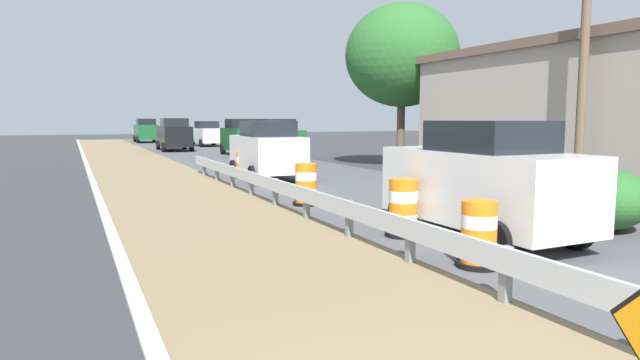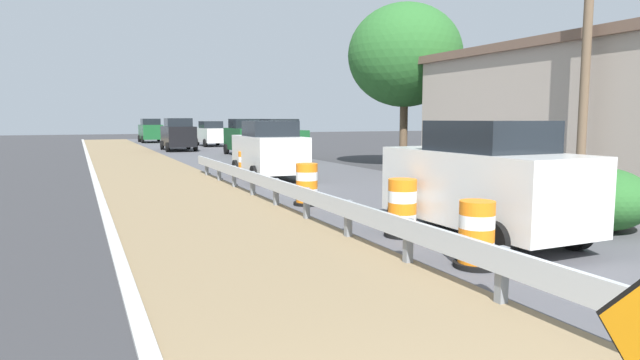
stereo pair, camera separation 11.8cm
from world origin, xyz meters
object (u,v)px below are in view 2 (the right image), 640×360
(traffic_barrel_far, at_px, (245,166))
(car_trailing_far_lane, at_px, (151,131))
(traffic_barrel_nearest, at_px, (476,238))
(car_lead_far_lane, at_px, (269,150))
(traffic_barrel_mid, at_px, (307,186))
(car_trailing_near_lane, at_px, (246,137))
(car_mid_far_lane, at_px, (280,140))
(car_distant_b, at_px, (178,134))
(car_lead_near_lane, at_px, (482,181))
(car_distant_a, at_px, (211,134))
(traffic_barrel_close, at_px, (402,211))
(utility_pole_near, at_px, (586,50))

(traffic_barrel_far, xyz_separation_m, car_trailing_far_lane, (0.52, 32.89, 0.64))
(traffic_barrel_nearest, xyz_separation_m, car_lead_far_lane, (1.02, 12.66, 0.61))
(traffic_barrel_mid, xyz_separation_m, car_trailing_near_lane, (4.02, 19.23, 0.61))
(car_trailing_far_lane, bearing_deg, car_mid_far_lane, -172.54)
(traffic_barrel_far, distance_m, car_distant_b, 18.80)
(car_lead_near_lane, height_order, car_mid_far_lane, car_mid_far_lane)
(traffic_barrel_nearest, height_order, car_trailing_far_lane, car_trailing_far_lane)
(car_lead_far_lane, bearing_deg, traffic_barrel_nearest, 177.28)
(car_trailing_near_lane, height_order, car_distant_b, car_distant_b)
(traffic_barrel_nearest, height_order, car_distant_a, car_distant_a)
(traffic_barrel_mid, bearing_deg, traffic_barrel_close, -87.34)
(car_lead_near_lane, xyz_separation_m, car_distant_a, (3.10, 35.81, -0.10))
(traffic_barrel_mid, xyz_separation_m, car_lead_far_lane, (1.06, 6.14, 0.58))
(traffic_barrel_mid, xyz_separation_m, car_lead_near_lane, (1.44, -4.99, 0.61))
(car_trailing_near_lane, xyz_separation_m, car_distant_b, (-2.97, 6.46, 0.02))
(car_trailing_near_lane, bearing_deg, car_lead_near_lane, -5.51)
(car_lead_near_lane, relative_size, car_trailing_near_lane, 1.04)
(traffic_barrel_far, height_order, car_mid_far_lane, car_mid_far_lane)
(traffic_barrel_nearest, xyz_separation_m, traffic_barrel_mid, (-0.04, 6.52, 0.03))
(car_lead_near_lane, distance_m, utility_pole_near, 6.92)
(traffic_barrel_mid, distance_m, car_trailing_far_lane, 39.82)
(traffic_barrel_close, xyz_separation_m, traffic_barrel_far, (0.18, 11.13, -0.05))
(car_trailing_near_lane, height_order, car_mid_far_lane, car_mid_far_lane)
(car_lead_near_lane, relative_size, car_distant_b, 0.93)
(traffic_barrel_mid, distance_m, car_mid_far_lane, 14.71)
(car_trailing_near_lane, bearing_deg, car_mid_far_lane, 4.26)
(traffic_barrel_far, bearing_deg, car_trailing_near_lane, 73.52)
(traffic_barrel_mid, height_order, utility_pole_near, utility_pole_near)
(car_distant_b, bearing_deg, car_mid_far_lane, -162.92)
(traffic_barrel_close, bearing_deg, car_mid_far_lane, 77.17)
(car_trailing_near_lane, relative_size, car_distant_b, 0.89)
(car_trailing_near_lane, bearing_deg, car_trailing_far_lane, -170.79)
(car_trailing_near_lane, xyz_separation_m, car_lead_far_lane, (-2.96, -13.09, -0.03))
(car_mid_far_lane, distance_m, car_distant_b, 12.11)
(car_lead_far_lane, height_order, utility_pole_near, utility_pole_near)
(traffic_barrel_mid, height_order, car_trailing_far_lane, car_trailing_far_lane)
(traffic_barrel_mid, xyz_separation_m, car_mid_far_lane, (4.35, 14.04, 0.61))
(traffic_barrel_far, relative_size, car_trailing_far_lane, 0.25)
(traffic_barrel_far, distance_m, car_trailing_near_lane, 12.87)
(traffic_barrel_mid, bearing_deg, car_distant_b, 87.66)
(traffic_barrel_mid, distance_m, car_distant_a, 31.15)
(traffic_barrel_nearest, relative_size, car_trailing_near_lane, 0.25)
(car_trailing_near_lane, distance_m, car_distant_a, 11.59)
(traffic_barrel_far, bearing_deg, car_distant_b, 87.94)
(traffic_barrel_far, relative_size, car_lead_near_lane, 0.24)
(car_mid_far_lane, height_order, car_distant_b, car_distant_b)
(traffic_barrel_mid, height_order, car_distant_b, car_distant_b)
(car_lead_near_lane, relative_size, car_trailing_far_lane, 1.03)
(traffic_barrel_nearest, relative_size, car_lead_far_lane, 0.25)
(car_distant_a, bearing_deg, car_distant_b, -35.60)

